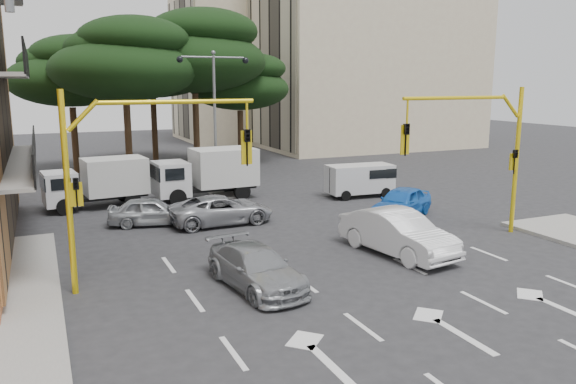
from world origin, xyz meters
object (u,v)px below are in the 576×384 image
Objects in this scene: signal_mast_left at (130,161)px; car_silver_wagon at (256,268)px; car_white_hatch at (398,233)px; car_blue_compact at (401,202)px; signal_mast_right at (484,141)px; van_white at (360,180)px; box_truck_a at (97,184)px; car_silver_cross_b at (151,211)px; street_lamp_center at (214,96)px; car_silver_cross_a at (221,210)px; box_truck_b at (206,174)px.

car_silver_wagon is (3.30, -1.72, -3.26)m from signal_mast_left.
car_white_hatch is 5.88m from car_blue_compact.
signal_mast_right reaches higher than car_white_hatch.
box_truck_a is at bearing -97.94° from van_white.
car_silver_wagon is 9.15m from car_silver_cross_b.
street_lamp_center is at bearing 69.89° from car_silver_wagon.
car_silver_cross_a is at bearing 53.15° from signal_mast_left.
signal_mast_right is 15.65m from street_lamp_center.
car_silver_wagon is at bearing -89.23° from car_blue_compact.
car_silver_cross_b is at bearing 137.22° from box_truck_b.
box_truck_b is (0.88, 5.46, 0.71)m from car_silver_cross_a.
car_silver_cross_b is (-1.50, 9.03, -0.00)m from car_silver_wagon.
car_silver_cross_a is 0.92× the size of box_truck_a.
car_silver_wagon is 0.79× the size of box_truck_b.
box_truck_a reaches higher than car_silver_cross_a.
signal_mast_left is 8.48m from car_silver_cross_a.
street_lamp_center reaches higher than van_white.
box_truck_b reaches higher than car_silver_cross_a.
car_blue_compact reaches higher than car_silver_wagon.
box_truck_a is at bearing 89.91° from signal_mast_left.
van_white is 0.72× the size of box_truck_a.
box_truck_a is (-4.68, 5.66, 0.59)m from car_silver_cross_a.
car_white_hatch is 1.18× the size of car_blue_compact.
van_white is (10.14, 10.73, 0.27)m from car_silver_wagon.
car_blue_compact is at bearing 44.46° from car_white_hatch.
car_white_hatch is at bearing -165.88° from box_truck_b.
car_blue_compact is (5.91, -9.93, -4.73)m from street_lamp_center.
box_truck_a is at bearing 38.28° from car_silver_cross_a.
van_white reaches higher than car_silver_cross_b.
signal_mast_left is at bearing -103.07° from car_blue_compact.
car_silver_cross_b is at bearing 76.13° from signal_mast_left.
street_lamp_center is 9.64m from car_silver_cross_b.
car_blue_compact is 0.95× the size of car_silver_wagon.
signal_mast_left reaches higher than van_white.
street_lamp_center is 1.80× the size of car_silver_wagon.
car_silver_cross_a is (-8.91, 6.27, -3.24)m from signal_mast_right.
car_blue_compact is 0.75× the size of box_truck_b.
car_white_hatch is 1.13× the size of car_silver_wagon.
car_silver_wagon is 13.66m from box_truck_b.
car_silver_cross_b is at bearing -164.92° from box_truck_a.
car_white_hatch is at bearing -67.40° from car_blue_compact.
car_white_hatch is 12.91m from box_truck_b.
car_white_hatch reaches higher than car_silver_cross_b.
box_truck_b reaches higher than van_white.
car_blue_compact is 11.06m from car_silver_wagon.
car_silver_wagon is at bearing -170.53° from signal_mast_right.
signal_mast_left is at bearing 167.02° from car_white_hatch.
van_white is at bearing 33.83° from signal_mast_left.
car_silver_cross_b is at bearing -126.74° from street_lamp_center.
signal_mast_left reaches higher than car_silver_cross_b.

